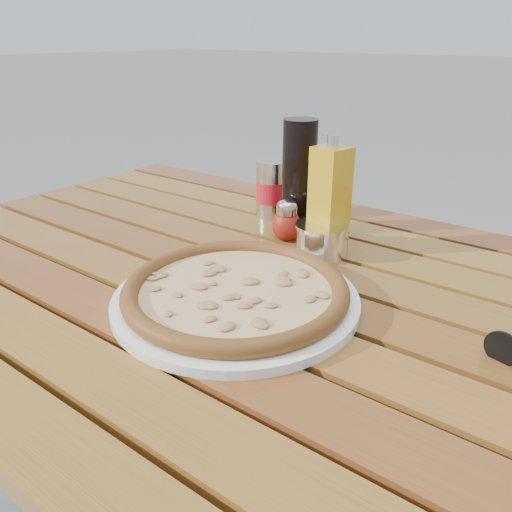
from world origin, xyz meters
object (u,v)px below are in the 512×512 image
Objects in this scene: table at (249,317)px; plate at (236,299)px; pizza at (236,290)px; olive_oil_cruet at (329,200)px; parmesan_tin at (322,239)px; oregano_shaker at (324,225)px; pepper_shaker at (287,221)px; dark_bottle at (299,177)px; soda_can at (272,189)px.

plate reaches higher than table.
olive_oil_cruet reaches higher than pizza.
olive_oil_cruet is 1.67× the size of parmesan_tin.
pizza is 5.00× the size of oregano_shaker.
pepper_shaker reaches higher than parmesan_tin.
plate is 0.02m from pizza.
pizza reaches higher than plate.
table is 6.36× the size of dark_bottle.
olive_oil_cruet is (0.01, 0.25, 0.09)m from plate.
olive_oil_cruet reaches higher than oregano_shaker.
olive_oil_cruet is at bearing -0.26° from pepper_shaker.
table is 6.67× the size of olive_oil_cruet.
pizza is 0.40m from soda_can.
olive_oil_cruet is (0.19, -0.10, 0.04)m from soda_can.
table is 0.25m from olive_oil_cruet.
pizza is 1.86× the size of dark_bottle.
pepper_shaker is at bearing 166.34° from parmesan_tin.
oregano_shaker is (0.03, 0.20, 0.11)m from table.
oregano_shaker is 0.07m from olive_oil_cruet.
table is 0.33m from soda_can.
plate is at bearing -72.81° from pepper_shaker.
pizza is 5.00× the size of pepper_shaker.
dark_bottle is at bearing 158.88° from oregano_shaker.
parmesan_tin is (0.01, 0.23, 0.02)m from plate.
olive_oil_cruet is (0.05, 0.17, 0.17)m from table.
dark_bottle is 1.83× the size of soda_can.
pizza is 0.23m from parmesan_tin.
soda_can is (-0.14, 0.27, 0.13)m from table.
pizza is at bearing -92.90° from parmesan_tin.
plate is 0.28m from oregano_shaker.
plate is 1.64× the size of dark_bottle.
pepper_shaker reaches higher than pizza.
dark_bottle is at bearing 142.24° from parmesan_tin.
parmesan_tin reaches higher than plate.
oregano_shaker is at bearing 130.17° from olive_oil_cruet.
soda_can is (-0.17, 0.07, 0.02)m from oregano_shaker.
pepper_shaker is 0.15m from soda_can.
soda_can is at bearing 156.64° from oregano_shaker.
soda_can is 0.95× the size of parmesan_tin.
oregano_shaker reaches higher than plate.
pepper_shaker is 0.39× the size of olive_oil_cruet.
soda_can is at bearing 152.58° from olive_oil_cruet.
pepper_shaker is at bearing 102.91° from table.
table is 11.11× the size of parmesan_tin.
dark_bottle is at bearing 106.05° from pizza.
oregano_shaker is (-0.01, 0.28, 0.02)m from pizza.
oregano_shaker is 0.11m from dark_bottle.
plate is 0.23m from parmesan_tin.
pepper_shaker is (-0.04, 0.17, 0.11)m from table.
pepper_shaker is 0.68× the size of soda_can.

